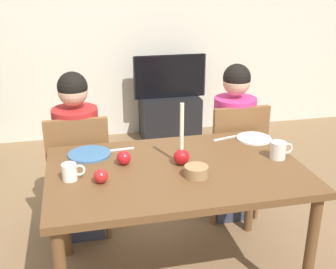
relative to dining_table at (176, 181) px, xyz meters
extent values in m
cube|color=beige|center=(0.00, 2.60, 0.63)|extent=(6.40, 0.10, 2.60)
cube|color=brown|center=(0.00, 0.00, 0.06)|extent=(1.40, 0.90, 0.04)
cylinder|color=brown|center=(0.64, -0.39, -0.31)|extent=(0.06, 0.06, 0.71)
cylinder|color=brown|center=(-0.64, 0.39, -0.31)|extent=(0.06, 0.06, 0.71)
cylinder|color=brown|center=(0.64, 0.39, -0.31)|extent=(0.06, 0.06, 0.71)
cube|color=brown|center=(-0.52, 0.69, -0.24)|extent=(0.40, 0.40, 0.04)
cube|color=brown|center=(-0.52, 0.51, 0.01)|extent=(0.40, 0.04, 0.45)
cylinder|color=brown|center=(-0.35, 0.86, -0.46)|extent=(0.04, 0.04, 0.41)
cylinder|color=brown|center=(-0.69, 0.86, -0.46)|extent=(0.04, 0.04, 0.41)
cylinder|color=brown|center=(-0.35, 0.52, -0.46)|extent=(0.04, 0.04, 0.41)
cylinder|color=brown|center=(-0.69, 0.52, -0.46)|extent=(0.04, 0.04, 0.41)
cube|color=brown|center=(0.59, 0.69, -0.24)|extent=(0.40, 0.40, 0.04)
cube|color=brown|center=(0.59, 0.51, 0.01)|extent=(0.40, 0.04, 0.45)
cylinder|color=brown|center=(0.76, 0.86, -0.46)|extent=(0.04, 0.04, 0.41)
cylinder|color=brown|center=(0.42, 0.86, -0.46)|extent=(0.04, 0.04, 0.41)
cylinder|color=brown|center=(0.76, 0.52, -0.46)|extent=(0.04, 0.04, 0.41)
cylinder|color=brown|center=(0.42, 0.52, -0.46)|extent=(0.04, 0.04, 0.41)
cube|color=#33384C|center=(-0.52, 0.64, -0.44)|extent=(0.28, 0.28, 0.45)
cylinder|color=#AD2323|center=(-0.52, 0.64, 0.02)|extent=(0.30, 0.30, 0.48)
sphere|color=tan|center=(-0.52, 0.64, 0.38)|extent=(0.19, 0.19, 0.19)
sphere|color=black|center=(-0.52, 0.64, 0.41)|extent=(0.19, 0.19, 0.19)
cube|color=#33384C|center=(0.59, 0.64, -0.44)|extent=(0.28, 0.28, 0.45)
cylinder|color=#D1337A|center=(0.59, 0.64, 0.02)|extent=(0.30, 0.30, 0.48)
sphere|color=tan|center=(0.59, 0.64, 0.38)|extent=(0.19, 0.19, 0.19)
sphere|color=black|center=(0.59, 0.64, 0.41)|extent=(0.19, 0.19, 0.19)
cube|color=black|center=(0.50, 2.30, -0.43)|extent=(0.64, 0.40, 0.48)
cube|color=black|center=(0.50, 2.30, 0.04)|extent=(0.79, 0.04, 0.46)
cube|color=black|center=(0.50, 2.30, 0.04)|extent=(0.76, 0.05, 0.46)
sphere|color=red|center=(0.04, 0.03, 0.13)|extent=(0.09, 0.09, 0.09)
cylinder|color=#EFE5C6|center=(0.04, 0.03, 0.31)|extent=(0.02, 0.02, 0.27)
cylinder|color=teal|center=(-0.46, 0.28, 0.09)|extent=(0.25, 0.25, 0.01)
cylinder|color=silver|center=(0.59, 0.30, 0.09)|extent=(0.22, 0.22, 0.01)
cylinder|color=white|center=(-0.57, -0.02, 0.13)|extent=(0.08, 0.08, 0.09)
torus|color=white|center=(-0.52, -0.02, 0.13)|extent=(0.06, 0.01, 0.06)
cylinder|color=silver|center=(0.60, -0.01, 0.13)|extent=(0.09, 0.09, 0.10)
torus|color=silver|center=(0.66, -0.01, 0.14)|extent=(0.07, 0.01, 0.07)
cube|color=silver|center=(-0.28, 0.31, 0.09)|extent=(0.18, 0.03, 0.01)
cube|color=silver|center=(0.41, 0.35, 0.09)|extent=(0.18, 0.06, 0.01)
cylinder|color=#99754C|center=(0.08, -0.13, 0.11)|extent=(0.13, 0.13, 0.06)
sphere|color=red|center=(-0.27, 0.11, 0.12)|extent=(0.08, 0.08, 0.08)
sphere|color=red|center=(-0.42, -0.09, 0.12)|extent=(0.07, 0.07, 0.07)
camera|label=1|loc=(-0.51, -2.02, 1.08)|focal=44.81mm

